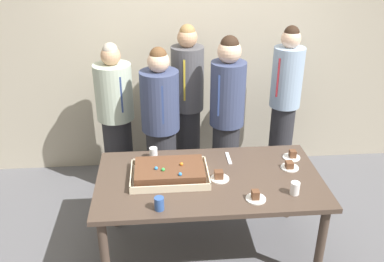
{
  "coord_description": "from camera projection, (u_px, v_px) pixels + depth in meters",
  "views": [
    {
      "loc": [
        -0.38,
        -2.83,
        2.55
      ],
      "look_at": [
        -0.13,
        0.15,
        1.09
      ],
      "focal_mm": 39.2,
      "sensor_mm": 36.0,
      "label": 1
    }
  ],
  "objects": [
    {
      "name": "ground_plane",
      "position": [
        208.0,
        249.0,
        3.68
      ],
      "size": [
        12.0,
        12.0,
        0.0
      ],
      "primitive_type": "plane",
      "color": "#5B5B60"
    },
    {
      "name": "interior_back_panel",
      "position": [
        192.0,
        36.0,
        4.45
      ],
      "size": [
        8.0,
        0.12,
        3.0
      ],
      "primitive_type": "cube",
      "color": "#B2A893",
      "rests_on": "ground_plane"
    },
    {
      "name": "party_table",
      "position": [
        209.0,
        186.0,
        3.39
      ],
      "size": [
        1.8,
        0.98,
        0.74
      ],
      "color": "#47382D",
      "rests_on": "ground_plane"
    },
    {
      "name": "sheet_cake",
      "position": [
        170.0,
        172.0,
        3.34
      ],
      "size": [
        0.62,
        0.43,
        0.12
      ],
      "color": "beige",
      "rests_on": "party_table"
    },
    {
      "name": "plated_slice_near_left",
      "position": [
        256.0,
        197.0,
        3.08
      ],
      "size": [
        0.15,
        0.15,
        0.08
      ],
      "color": "white",
      "rests_on": "party_table"
    },
    {
      "name": "plated_slice_near_right",
      "position": [
        219.0,
        176.0,
        3.33
      ],
      "size": [
        0.15,
        0.15,
        0.07
      ],
      "color": "white",
      "rests_on": "party_table"
    },
    {
      "name": "plated_slice_far_left",
      "position": [
        292.0,
        156.0,
        3.63
      ],
      "size": [
        0.15,
        0.15,
        0.07
      ],
      "color": "white",
      "rests_on": "party_table"
    },
    {
      "name": "plated_slice_far_right",
      "position": [
        290.0,
        166.0,
        3.48
      ],
      "size": [
        0.15,
        0.15,
        0.06
      ],
      "color": "white",
      "rests_on": "party_table"
    },
    {
      "name": "drink_cup_nearest",
      "position": [
        153.0,
        153.0,
        3.62
      ],
      "size": [
        0.07,
        0.07,
        0.1
      ],
      "primitive_type": "cylinder",
      "color": "white",
      "rests_on": "party_table"
    },
    {
      "name": "drink_cup_middle",
      "position": [
        159.0,
        204.0,
        2.96
      ],
      "size": [
        0.07,
        0.07,
        0.1
      ],
      "primitive_type": "cylinder",
      "color": "#2D5199",
      "rests_on": "party_table"
    },
    {
      "name": "drink_cup_far_end",
      "position": [
        295.0,
        188.0,
        3.13
      ],
      "size": [
        0.07,
        0.07,
        0.1
      ],
      "primitive_type": "cylinder",
      "color": "white",
      "rests_on": "party_table"
    },
    {
      "name": "cake_server_utensil",
      "position": [
        229.0,
        158.0,
        3.63
      ],
      "size": [
        0.03,
        0.2,
        0.01
      ],
      "primitive_type": "cube",
      "color": "silver",
      "rests_on": "party_table"
    },
    {
      "name": "person_serving_front",
      "position": [
        116.0,
        118.0,
        4.24
      ],
      "size": [
        0.37,
        0.37,
        1.58
      ],
      "rotation": [
        0.0,
        0.0,
        -1.13
      ],
      "color": "#28282D",
      "rests_on": "ground_plane"
    },
    {
      "name": "person_green_shirt_behind",
      "position": [
        227.0,
        118.0,
        4.05
      ],
      "size": [
        0.33,
        0.33,
        1.68
      ],
      "rotation": [
        0.0,
        0.0,
        -2.2
      ],
      "color": "#28282D",
      "rests_on": "ground_plane"
    },
    {
      "name": "person_striped_tie_right",
      "position": [
        161.0,
        127.0,
        4.01
      ],
      "size": [
        0.36,
        0.36,
        1.6
      ],
      "rotation": [
        0.0,
        0.0,
        -1.5
      ],
      "color": "#28282D",
      "rests_on": "ground_plane"
    },
    {
      "name": "person_far_right_suit",
      "position": [
        188.0,
        104.0,
        4.32
      ],
      "size": [
        0.33,
        0.33,
        1.72
      ],
      "rotation": [
        0.0,
        0.0,
        -1.77
      ],
      "color": "#28282D",
      "rests_on": "ground_plane"
    },
    {
      "name": "person_left_edge_reaching",
      "position": [
        284.0,
        104.0,
        4.36
      ],
      "size": [
        0.31,
        0.31,
        1.7
      ],
      "rotation": [
        0.0,
        0.0,
        -2.42
      ],
      "color": "#28282D",
      "rests_on": "ground_plane"
    }
  ]
}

